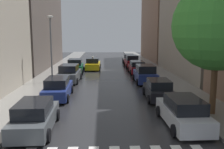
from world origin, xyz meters
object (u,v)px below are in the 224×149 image
parked_car_left_nearest (35,117)px  parked_car_left_second (58,88)px  parked_car_right_fourth (137,67)px  lamp_post_left (51,44)px  parked_car_right_second (158,90)px  parked_car_right_sixth (129,59)px  parked_car_left_fourth (75,67)px  parked_car_right_fifth (132,62)px  parked_car_right_third (145,74)px  taxi_midroad (93,64)px  street_tree_right (217,26)px  parked_car_right_nearest (183,112)px  parked_car_left_third (69,74)px

parked_car_left_nearest → parked_car_left_second: parked_car_left_second is taller
parked_car_right_fourth → lamp_post_left: 11.70m
parked_car_right_second → parked_car_right_sixth: bearing=1.0°
parked_car_left_fourth → parked_car_right_fifth: (7.72, 5.61, -0.01)m
parked_car_right_fourth → parked_car_right_sixth: size_ratio=1.11×
parked_car_right_third → taxi_midroad: (-5.64, 9.56, -0.08)m
parked_car_right_third → lamp_post_left: size_ratio=0.68×
parked_car_right_second → parked_car_right_fourth: size_ratio=0.89×
parked_car_right_fifth → lamp_post_left: size_ratio=0.68×
street_tree_right → parked_car_left_fourth: bearing=120.4°
parked_car_right_nearest → taxi_midroad: taxi_midroad is taller
parked_car_left_nearest → parked_car_right_fourth: 20.47m
parked_car_right_sixth → lamp_post_left: bearing=152.9°
taxi_midroad → street_tree_right: size_ratio=0.57×
parked_car_right_nearest → street_tree_right: size_ratio=0.61×
parked_car_right_sixth → taxi_midroad: 9.64m
parked_car_left_nearest → taxi_midroad: taxi_midroad is taller
parked_car_right_fourth → taxi_midroad: taxi_midroad is taller
parked_car_left_fourth → street_tree_right: (10.01, -17.04, 4.53)m
taxi_midroad → parked_car_right_second: bearing=-159.8°
parked_car_right_second → parked_car_right_fourth: 12.89m
parked_car_left_nearest → parked_car_right_fourth: parked_car_left_nearest is taller
parked_car_right_nearest → parked_car_right_sixth: parked_car_right_nearest is taller
taxi_midroad → parked_car_left_third: bearing=167.8°
parked_car_left_second → lamp_post_left: size_ratio=0.72×
parked_car_right_nearest → parked_car_right_third: (0.01, 12.21, 0.09)m
parked_car_left_fourth → parked_car_right_fourth: 7.73m
parked_car_left_third → parked_car_right_third: size_ratio=1.06×
parked_car_left_nearest → parked_car_right_nearest: bearing=-88.4°
parked_car_left_nearest → parked_car_left_second: size_ratio=0.97×
parked_car_right_second → parked_car_right_sixth: 23.89m
parked_car_right_nearest → lamp_post_left: lamp_post_left is taller
parked_car_left_nearest → parked_car_left_third: bearing=-1.8°
parked_car_left_second → parked_car_left_fourth: parked_car_left_fourth is taller
parked_car_right_sixth → taxi_midroad: size_ratio=0.94×
parked_car_left_second → parked_car_right_nearest: size_ratio=0.98×
parked_car_left_fourth → parked_car_right_sixth: bearing=-37.0°
parked_car_left_fourth → lamp_post_left: size_ratio=0.64×
parked_car_right_second → street_tree_right: (2.39, -4.03, 4.64)m
parked_car_right_sixth → parked_car_right_third: bearing=-178.7°
parked_car_right_third → taxi_midroad: bearing=30.7°
parked_car_right_sixth → lamp_post_left: 19.92m
parked_car_right_fifth → parked_car_right_sixth: parked_car_right_fifth is taller
parked_car_right_second → taxi_midroad: size_ratio=0.93×
parked_car_left_nearest → lamp_post_left: bearing=5.5°
parked_car_right_second → parked_car_right_fourth: bearing=1.0°
parked_car_right_sixth → parked_car_left_fourth: bearing=145.9°
parked_car_left_fourth → taxi_midroad: (2.09, 3.15, -0.07)m
parked_car_right_nearest → street_tree_right: street_tree_right is taller
parked_car_right_second → parked_car_right_sixth: (0.22, 23.88, 0.00)m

